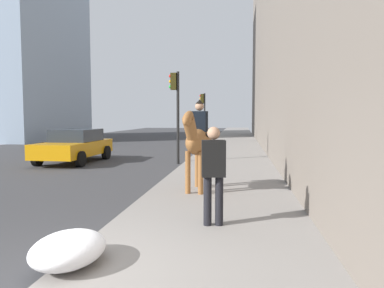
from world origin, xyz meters
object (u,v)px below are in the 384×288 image
Objects in this scene: traffic_light_near_curb at (176,102)px; traffic_light_far_curb at (203,110)px; pedestrian_greeting at (214,169)px; mounted_horse_near at (198,140)px; car_near_lane at (75,145)px.

traffic_light_near_curb reaches higher than traffic_light_far_curb.
traffic_light_near_curb is at bearing 5.74° from pedestrian_greeting.
mounted_horse_near reaches higher than pedestrian_greeting.
car_near_lane is at bearing 28.80° from pedestrian_greeting.
traffic_light_far_curb is at bearing 0.21° from traffic_light_near_curb.
traffic_light_far_curb is (11.90, -4.42, 1.75)m from car_near_lane.
traffic_light_far_curb reaches higher than car_near_lane.
mounted_horse_near is 6.35m from traffic_light_near_curb.
car_near_lane is at bearing 159.60° from traffic_light_far_curb.
car_near_lane is 1.17× the size of traffic_light_far_curb.
pedestrian_greeting is 11.10m from car_near_lane.
pedestrian_greeting is 0.39× the size of car_near_lane.
pedestrian_greeting is 0.46× the size of traffic_light_far_curb.
traffic_light_far_curb is (11.85, 0.04, -0.09)m from traffic_light_near_curb.
traffic_light_near_curb is (6.02, 1.63, 1.18)m from mounted_horse_near.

